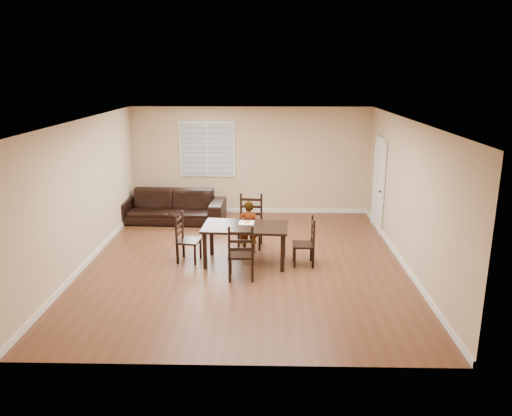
{
  "coord_description": "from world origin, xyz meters",
  "views": [
    {
      "loc": [
        0.42,
        -8.97,
        3.55
      ],
      "look_at": [
        0.2,
        0.27,
        1.0
      ],
      "focal_mm": 35.0,
      "sensor_mm": 36.0,
      "label": 1
    }
  ],
  "objects_px": {
    "dining_table": "(245,230)",
    "chair_far": "(241,256)",
    "chair_right": "(309,244)",
    "chair_left": "(183,239)",
    "sofa": "(171,206)",
    "child": "(249,227)",
    "donut": "(247,222)",
    "chair_near": "(251,222)"
  },
  "relations": [
    {
      "from": "chair_left",
      "to": "donut",
      "type": "distance_m",
      "value": 1.28
    },
    {
      "from": "chair_right",
      "to": "sofa",
      "type": "relative_size",
      "value": 0.36
    },
    {
      "from": "chair_right",
      "to": "sofa",
      "type": "distance_m",
      "value": 4.16
    },
    {
      "from": "chair_right",
      "to": "child",
      "type": "height_order",
      "value": "child"
    },
    {
      "from": "dining_table",
      "to": "donut",
      "type": "bearing_deg",
      "value": 83.66
    },
    {
      "from": "chair_right",
      "to": "chair_left",
      "type": "bearing_deg",
      "value": -94.34
    },
    {
      "from": "donut",
      "to": "sofa",
      "type": "xyz_separation_m",
      "value": [
        -1.96,
        2.5,
        -0.39
      ]
    },
    {
      "from": "dining_table",
      "to": "child",
      "type": "relative_size",
      "value": 1.53
    },
    {
      "from": "chair_left",
      "to": "chair_right",
      "type": "bearing_deg",
      "value": -84.94
    },
    {
      "from": "donut",
      "to": "chair_right",
      "type": "bearing_deg",
      "value": -11.77
    },
    {
      "from": "dining_table",
      "to": "sofa",
      "type": "height_order",
      "value": "sofa"
    },
    {
      "from": "dining_table",
      "to": "chair_far",
      "type": "height_order",
      "value": "chair_far"
    },
    {
      "from": "chair_left",
      "to": "child",
      "type": "height_order",
      "value": "child"
    },
    {
      "from": "chair_near",
      "to": "chair_right",
      "type": "relative_size",
      "value": 1.19
    },
    {
      "from": "dining_table",
      "to": "chair_right",
      "type": "xyz_separation_m",
      "value": [
        1.2,
        -0.07,
        -0.24
      ]
    },
    {
      "from": "chair_near",
      "to": "chair_far",
      "type": "relative_size",
      "value": 1.08
    },
    {
      "from": "chair_far",
      "to": "chair_left",
      "type": "bearing_deg",
      "value": -40.37
    },
    {
      "from": "chair_near",
      "to": "donut",
      "type": "height_order",
      "value": "chair_near"
    },
    {
      "from": "dining_table",
      "to": "chair_right",
      "type": "relative_size",
      "value": 1.77
    },
    {
      "from": "donut",
      "to": "chair_near",
      "type": "bearing_deg",
      "value": 87.63
    },
    {
      "from": "dining_table",
      "to": "sofa",
      "type": "distance_m",
      "value": 3.31
    },
    {
      "from": "chair_left",
      "to": "sofa",
      "type": "distance_m",
      "value": 2.69
    },
    {
      "from": "dining_table",
      "to": "sofa",
      "type": "xyz_separation_m",
      "value": [
        -1.93,
        2.68,
        -0.28
      ]
    },
    {
      "from": "child",
      "to": "sofa",
      "type": "distance_m",
      "value": 2.88
    },
    {
      "from": "dining_table",
      "to": "chair_near",
      "type": "bearing_deg",
      "value": 89.9
    },
    {
      "from": "chair_near",
      "to": "chair_left",
      "type": "height_order",
      "value": "chair_near"
    },
    {
      "from": "sofa",
      "to": "donut",
      "type": "bearing_deg",
      "value": -49.04
    },
    {
      "from": "chair_right",
      "to": "child",
      "type": "relative_size",
      "value": 0.86
    },
    {
      "from": "child",
      "to": "dining_table",
      "type": "bearing_deg",
      "value": 87.3
    },
    {
      "from": "chair_far",
      "to": "sofa",
      "type": "bearing_deg",
      "value": -63.44
    },
    {
      "from": "chair_near",
      "to": "chair_left",
      "type": "bearing_deg",
      "value": -139.13
    },
    {
      "from": "chair_far",
      "to": "child",
      "type": "relative_size",
      "value": 0.95
    },
    {
      "from": "sofa",
      "to": "chair_right",
      "type": "bearing_deg",
      "value": -38.38
    },
    {
      "from": "chair_far",
      "to": "chair_left",
      "type": "relative_size",
      "value": 1.07
    },
    {
      "from": "child",
      "to": "chair_left",
      "type": "bearing_deg",
      "value": 22.41
    },
    {
      "from": "chair_left",
      "to": "donut",
      "type": "height_order",
      "value": "chair_left"
    },
    {
      "from": "child",
      "to": "donut",
      "type": "distance_m",
      "value": 0.46
    },
    {
      "from": "chair_right",
      "to": "sofa",
      "type": "xyz_separation_m",
      "value": [
        -3.13,
        2.74,
        -0.04
      ]
    },
    {
      "from": "chair_far",
      "to": "sofa",
      "type": "distance_m",
      "value": 4.0
    },
    {
      "from": "chair_near",
      "to": "child",
      "type": "height_order",
      "value": "chair_near"
    },
    {
      "from": "dining_table",
      "to": "donut",
      "type": "distance_m",
      "value": 0.21
    },
    {
      "from": "chair_left",
      "to": "child",
      "type": "bearing_deg",
      "value": -59.78
    }
  ]
}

